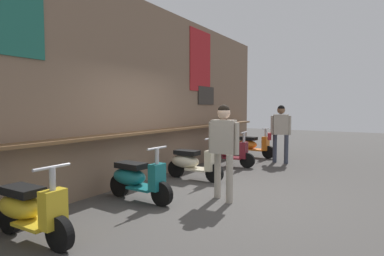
{
  "coord_description": "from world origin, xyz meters",
  "views": [
    {
      "loc": [
        -4.99,
        -2.56,
        1.62
      ],
      "look_at": [
        1.3,
        1.27,
        1.13
      ],
      "focal_mm": 29.42,
      "sensor_mm": 36.0,
      "label": 1
    }
  ],
  "objects_px": {
    "scooter_orange": "(251,145)",
    "scooter_maroon": "(227,152)",
    "scooter_yellow": "(28,209)",
    "scooter_teal": "(136,178)",
    "shopper_with_handbag": "(280,128)",
    "scooter_cream": "(191,162)",
    "shopper_browsing": "(224,142)"
  },
  "relations": [
    {
      "from": "scooter_yellow",
      "to": "scooter_teal",
      "type": "relative_size",
      "value": 1.0
    },
    {
      "from": "scooter_teal",
      "to": "scooter_cream",
      "type": "relative_size",
      "value": 1.0
    },
    {
      "from": "scooter_teal",
      "to": "shopper_browsing",
      "type": "bearing_deg",
      "value": 34.44
    },
    {
      "from": "scooter_yellow",
      "to": "scooter_cream",
      "type": "distance_m",
      "value": 3.79
    },
    {
      "from": "scooter_cream",
      "to": "scooter_teal",
      "type": "bearing_deg",
      "value": -89.8
    },
    {
      "from": "shopper_with_handbag",
      "to": "scooter_teal",
      "type": "bearing_deg",
      "value": -32.14
    },
    {
      "from": "scooter_cream",
      "to": "scooter_yellow",
      "type": "bearing_deg",
      "value": -89.81
    },
    {
      "from": "shopper_browsing",
      "to": "scooter_yellow",
      "type": "bearing_deg",
      "value": -26.43
    },
    {
      "from": "scooter_cream",
      "to": "scooter_maroon",
      "type": "distance_m",
      "value": 1.87
    },
    {
      "from": "shopper_browsing",
      "to": "scooter_teal",
      "type": "bearing_deg",
      "value": -59.64
    },
    {
      "from": "scooter_yellow",
      "to": "scooter_cream",
      "type": "height_order",
      "value": "same"
    },
    {
      "from": "scooter_teal",
      "to": "scooter_orange",
      "type": "xyz_separation_m",
      "value": [
        5.6,
        -0.0,
        0.0
      ]
    },
    {
      "from": "scooter_yellow",
      "to": "shopper_with_handbag",
      "type": "height_order",
      "value": "shopper_with_handbag"
    },
    {
      "from": "scooter_cream",
      "to": "shopper_with_handbag",
      "type": "relative_size",
      "value": 0.83
    },
    {
      "from": "scooter_maroon",
      "to": "scooter_orange",
      "type": "relative_size",
      "value": 1.0
    },
    {
      "from": "scooter_yellow",
      "to": "shopper_with_handbag",
      "type": "distance_m",
      "value": 7.03
    },
    {
      "from": "scooter_teal",
      "to": "shopper_browsing",
      "type": "height_order",
      "value": "shopper_browsing"
    },
    {
      "from": "scooter_yellow",
      "to": "scooter_maroon",
      "type": "xyz_separation_m",
      "value": [
        5.66,
        -0.0,
        0.0
      ]
    },
    {
      "from": "scooter_yellow",
      "to": "scooter_cream",
      "type": "bearing_deg",
      "value": 89.51
    },
    {
      "from": "scooter_teal",
      "to": "shopper_browsing",
      "type": "relative_size",
      "value": 0.84
    },
    {
      "from": "scooter_yellow",
      "to": "scooter_teal",
      "type": "bearing_deg",
      "value": 89.51
    },
    {
      "from": "scooter_cream",
      "to": "shopper_with_handbag",
      "type": "height_order",
      "value": "shopper_with_handbag"
    },
    {
      "from": "scooter_yellow",
      "to": "scooter_orange",
      "type": "xyz_separation_m",
      "value": [
        7.55,
        -0.0,
        0.0
      ]
    },
    {
      "from": "scooter_cream",
      "to": "scooter_orange",
      "type": "height_order",
      "value": "same"
    },
    {
      "from": "scooter_maroon",
      "to": "scooter_orange",
      "type": "xyz_separation_m",
      "value": [
        1.89,
        0.0,
        0.0
      ]
    },
    {
      "from": "scooter_teal",
      "to": "shopper_with_handbag",
      "type": "distance_m",
      "value": 5.13
    },
    {
      "from": "scooter_teal",
      "to": "shopper_browsing",
      "type": "xyz_separation_m",
      "value": [
        0.79,
        -1.3,
        0.64
      ]
    },
    {
      "from": "scooter_orange",
      "to": "scooter_maroon",
      "type": "bearing_deg",
      "value": -85.94
    },
    {
      "from": "scooter_maroon",
      "to": "shopper_with_handbag",
      "type": "distance_m",
      "value": 1.79
    },
    {
      "from": "shopper_with_handbag",
      "to": "shopper_browsing",
      "type": "relative_size",
      "value": 1.01
    },
    {
      "from": "scooter_maroon",
      "to": "shopper_browsing",
      "type": "distance_m",
      "value": 3.26
    },
    {
      "from": "scooter_maroon",
      "to": "shopper_with_handbag",
      "type": "relative_size",
      "value": 0.84
    }
  ]
}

